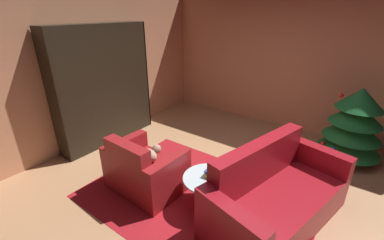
# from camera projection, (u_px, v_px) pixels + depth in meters

# --- Properties ---
(ground_plane) EXTENTS (6.51, 6.51, 0.00)m
(ground_plane) POSITION_uv_depth(u_px,v_px,m) (220.00, 191.00, 3.53)
(ground_plane) COLOR #B17E55
(wall_back) EXTENTS (5.55, 0.06, 2.72)m
(wall_back) POSITION_uv_depth(u_px,v_px,m) (293.00, 62.00, 5.00)
(wall_back) COLOR tan
(wall_back) RESTS_ON ground
(wall_left) EXTENTS (0.06, 5.49, 2.72)m
(wall_left) POSITION_uv_depth(u_px,v_px,m) (88.00, 68.00, 4.46)
(wall_left) COLOR tan
(wall_left) RESTS_ON ground
(area_rug) EXTENTS (2.86, 2.04, 0.01)m
(area_rug) POSITION_uv_depth(u_px,v_px,m) (197.00, 197.00, 3.41)
(area_rug) COLOR maroon
(area_rug) RESTS_ON ground
(bookshelf_unit) EXTENTS (0.34, 1.86, 2.10)m
(bookshelf_unit) POSITION_uv_depth(u_px,v_px,m) (109.00, 86.00, 4.62)
(bookshelf_unit) COLOR black
(bookshelf_unit) RESTS_ON ground
(armchair_red) EXTENTS (1.03, 0.77, 0.81)m
(armchair_red) POSITION_uv_depth(u_px,v_px,m) (145.00, 170.00, 3.47)
(armchair_red) COLOR maroon
(armchair_red) RESTS_ON ground
(couch_red) EXTENTS (1.24, 1.98, 0.93)m
(couch_red) POSITION_uv_depth(u_px,v_px,m) (275.00, 198.00, 2.93)
(couch_red) COLOR maroon
(couch_red) RESTS_ON ground
(coffee_table) EXTENTS (0.63, 0.63, 0.42)m
(coffee_table) POSITION_uv_depth(u_px,v_px,m) (208.00, 181.00, 3.13)
(coffee_table) COLOR black
(coffee_table) RESTS_ON ground
(book_stack_on_table) EXTENTS (0.22, 0.19, 0.09)m
(book_stack_on_table) POSITION_uv_depth(u_px,v_px,m) (214.00, 174.00, 3.10)
(book_stack_on_table) COLOR #B4372A
(book_stack_on_table) RESTS_ON coffee_table
(bottle_on_table) EXTENTS (0.07, 0.07, 0.26)m
(bottle_on_table) POSITION_uv_depth(u_px,v_px,m) (216.00, 179.00, 2.92)
(bottle_on_table) COLOR #1F5329
(bottle_on_table) RESTS_ON coffee_table
(decorated_tree) EXTENTS (0.96, 0.96, 1.23)m
(decorated_tree) POSITION_uv_depth(u_px,v_px,m) (354.00, 125.00, 4.07)
(decorated_tree) COLOR brown
(decorated_tree) RESTS_ON ground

